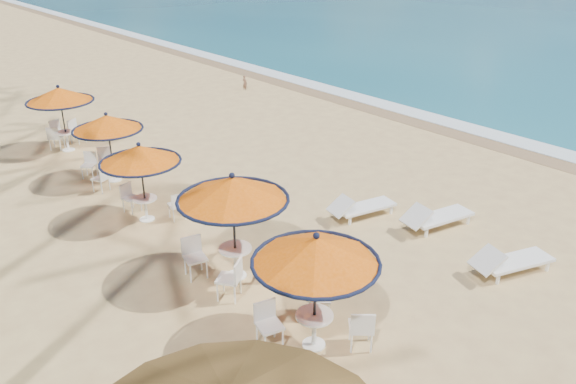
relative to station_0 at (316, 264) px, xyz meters
name	(u,v)px	position (x,y,z in m)	size (l,w,h in m)	color
ground	(469,264)	(4.98, -0.26, -1.87)	(160.00, 160.00, 0.00)	tan
foam_strip	(399,109)	(14.28, 9.74, -1.87)	(1.20, 140.00, 0.04)	white
wetsand_band	(387,113)	(13.38, 9.74, -1.87)	(1.40, 140.00, 0.02)	olive
station_0	(316,264)	(0.00, 0.00, 0.00)	(2.45, 2.45, 2.55)	black
station_1	(233,203)	(0.18, 2.96, 0.10)	(2.58, 2.58, 2.69)	black
station_2	(141,161)	(-0.02, 7.08, -0.07)	(2.25, 2.25, 2.35)	black
station_3	(106,131)	(0.37, 10.40, -0.15)	(2.25, 2.30, 2.35)	black
station_4	(60,102)	(0.33, 14.30, -0.02)	(2.42, 2.49, 2.52)	black
lounger_near	(509,261)	(5.30, -1.10, -1.51)	(2.23, 1.29, 0.76)	white
lounger_mid	(435,216)	(5.84, 1.45, -1.50)	(2.28, 1.08, 0.78)	white
lounger_far	(360,207)	(4.73, 3.25, -1.52)	(2.15, 1.04, 0.74)	white
person	(245,82)	(10.80, 17.29, -1.44)	(0.31, 0.20, 0.84)	#895E46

